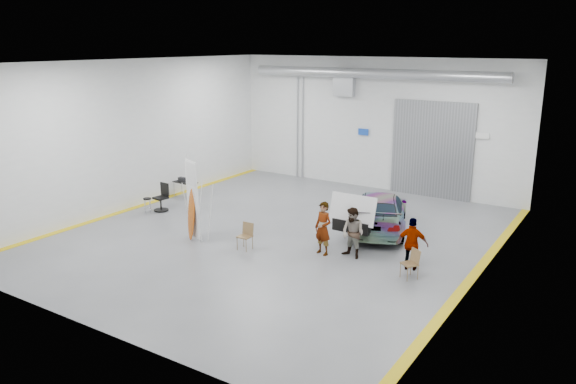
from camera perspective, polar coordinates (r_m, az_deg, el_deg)
The scene contains 13 objects.
ground at distance 20.02m, azimuth -1.05°, elevation -4.36°, with size 16.00×16.00×0.00m, color slate.
room_shell at distance 20.80m, azimuth 2.88°, elevation 7.92°, with size 14.02×16.18×6.01m.
sedan_car at distance 20.67m, azimuth 9.25°, elevation -1.91°, with size 1.95×4.78×1.39m, color silver.
person_a at distance 18.01m, azimuth 3.59°, elevation -3.70°, with size 0.64×0.42×1.75m, color #957751.
person_b at distance 17.82m, azimuth 6.61°, elevation -4.17°, with size 0.80×0.61×1.64m, color #456A80.
person_c at distance 17.20m, azimuth 12.51°, elevation -5.17°, with size 0.94×0.39×1.63m, color #9D4934.
surfboard_display at distance 19.37m, azimuth -9.57°, elevation -1.50°, with size 0.79×0.45×2.97m.
folding_chair_near at distance 18.61m, azimuth -4.38°, elevation -5.04°, with size 0.43×0.44×0.89m.
folding_chair_far at distance 16.76m, azimuth 12.22°, elevation -7.69°, with size 0.57×0.62×0.87m.
shop_stool at distance 22.99m, azimuth -14.07°, elevation -1.40°, with size 0.33×0.33×0.65m.
work_table at distance 25.11m, azimuth -10.48°, elevation 1.04°, with size 1.12×0.63×0.89m.
office_chair at distance 23.26m, azimuth -12.69°, elevation -0.69°, with size 0.59×0.59×1.11m.
trunk_lid at distance 18.59m, azimuth 6.69°, elevation -1.44°, with size 1.62×0.98×0.04m, color silver.
Camera 1 is at (10.50, -15.69, 6.65)m, focal length 35.00 mm.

